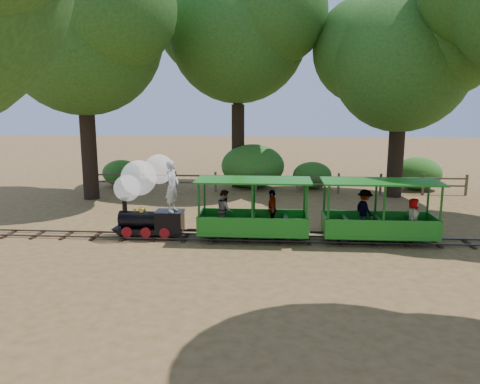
# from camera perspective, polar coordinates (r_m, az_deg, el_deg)

# --- Properties ---
(ground) EXTENTS (90.00, 90.00, 0.00)m
(ground) POSITION_cam_1_polar(r_m,az_deg,el_deg) (15.22, 4.54, -5.90)
(ground) COLOR #A17045
(ground) RESTS_ON ground
(track) EXTENTS (22.00, 1.00, 0.10)m
(track) POSITION_cam_1_polar(r_m,az_deg,el_deg) (15.20, 4.54, -5.66)
(track) COLOR #3F3D3A
(track) RESTS_ON ground
(locomotive) EXTENTS (2.43, 1.14, 2.79)m
(locomotive) POSITION_cam_1_polar(r_m,az_deg,el_deg) (15.46, -11.37, 0.24)
(locomotive) COLOR black
(locomotive) RESTS_ON ground
(carriage_front) EXTENTS (3.64, 1.49, 1.89)m
(carriage_front) POSITION_cam_1_polar(r_m,az_deg,el_deg) (15.02, 1.29, -2.88)
(carriage_front) COLOR #1C7C1B
(carriage_front) RESTS_ON track
(carriage_rear) EXTENTS (3.64, 1.50, 1.89)m
(carriage_rear) POSITION_cam_1_polar(r_m,az_deg,el_deg) (15.40, 16.59, -3.00)
(carriage_rear) COLOR #1C7C1B
(carriage_rear) RESTS_ON track
(oak_nw) EXTENTS (8.75, 7.70, 10.78)m
(oak_nw) POSITION_cam_1_polar(r_m,az_deg,el_deg) (22.52, -18.78, 18.68)
(oak_nw) COLOR #2D2116
(oak_nw) RESTS_ON ground
(oak_nc) EXTENTS (8.58, 7.55, 11.14)m
(oak_nc) POSITION_cam_1_polar(r_m,az_deg,el_deg) (24.50, -0.33, 19.58)
(oak_nc) COLOR #2D2116
(oak_nc) RESTS_ON ground
(oak_ne) EXTENTS (7.78, 6.84, 9.24)m
(oak_ne) POSITION_cam_1_polar(r_m,az_deg,el_deg) (22.93, 19.03, 15.51)
(oak_ne) COLOR #2D2116
(oak_ne) RESTS_ON ground
(fence) EXTENTS (18.10, 0.10, 1.00)m
(fence) POSITION_cam_1_polar(r_m,az_deg,el_deg) (22.89, 4.47, 1.34)
(fence) COLOR brown
(fence) RESTS_ON ground
(shrub_west) EXTENTS (1.99, 1.53, 1.38)m
(shrub_west) POSITION_cam_1_polar(r_m,az_deg,el_deg) (25.45, -14.27, 2.26)
(shrub_west) COLOR #2D6B1E
(shrub_west) RESTS_ON ground
(shrub_mid_w) EXTENTS (3.25, 2.50, 2.25)m
(shrub_mid_w) POSITION_cam_1_polar(r_m,az_deg,el_deg) (24.11, 1.56, 3.18)
(shrub_mid_w) COLOR #2D6B1E
(shrub_mid_w) RESTS_ON ground
(shrub_mid_e) EXTENTS (1.98, 1.53, 1.37)m
(shrub_mid_e) POSITION_cam_1_polar(r_m,az_deg,el_deg) (24.23, 8.79, 2.04)
(shrub_mid_e) COLOR #2D6B1E
(shrub_mid_e) RESTS_ON ground
(shrub_east) EXTENTS (2.40, 1.85, 1.66)m
(shrub_east) POSITION_cam_1_polar(r_m,az_deg,el_deg) (25.19, 20.83, 2.12)
(shrub_east) COLOR #2D6B1E
(shrub_east) RESTS_ON ground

